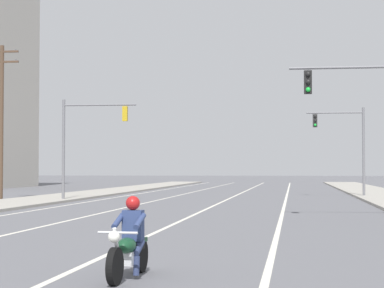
# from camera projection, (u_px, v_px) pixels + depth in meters

# --- Properties ---
(lane_stripe_center) EXTENTS (0.16, 100.00, 0.01)m
(lane_stripe_center) POSITION_uv_depth(u_px,v_px,m) (235.00, 196.00, 51.17)
(lane_stripe_center) COLOR beige
(lane_stripe_center) RESTS_ON ground
(lane_stripe_left) EXTENTS (0.16, 100.00, 0.01)m
(lane_stripe_left) POSITION_uv_depth(u_px,v_px,m) (178.00, 196.00, 51.77)
(lane_stripe_left) COLOR beige
(lane_stripe_left) RESTS_ON ground
(lane_stripe_right) EXTENTS (0.16, 100.00, 0.01)m
(lane_stripe_right) POSITION_uv_depth(u_px,v_px,m) (287.00, 196.00, 50.65)
(lane_stripe_right) COLOR beige
(lane_stripe_right) RESTS_ON ground
(lane_stripe_far_left) EXTENTS (0.16, 100.00, 0.01)m
(lane_stripe_far_left) POSITION_uv_depth(u_px,v_px,m) (129.00, 195.00, 52.29)
(lane_stripe_far_left) COLOR beige
(lane_stripe_far_left) RESTS_ON ground
(sidewalk_kerb_left) EXTENTS (4.40, 110.00, 0.14)m
(sidewalk_kerb_left) POSITION_uv_depth(u_px,v_px,m) (66.00, 197.00, 47.80)
(sidewalk_kerb_left) COLOR #9E998E
(sidewalk_kerb_left) RESTS_ON ground
(motorcycle_with_rider) EXTENTS (0.70, 2.19, 1.46)m
(motorcycle_with_rider) POSITION_uv_depth(u_px,v_px,m) (129.00, 245.00, 12.61)
(motorcycle_with_rider) COLOR black
(motorcycle_with_rider) RESTS_ON ground
(traffic_signal_near_right) EXTENTS (4.90, 0.42, 6.20)m
(traffic_signal_near_right) POSITION_uv_depth(u_px,v_px,m) (380.00, 113.00, 26.94)
(traffic_signal_near_right) COLOR slate
(traffic_signal_near_right) RESTS_ON ground
(traffic_signal_near_left) EXTENTS (4.58, 0.47, 6.20)m
(traffic_signal_near_left) POSITION_uv_depth(u_px,v_px,m) (84.00, 134.00, 43.10)
(traffic_signal_near_left) COLOR slate
(traffic_signal_near_left) RESTS_ON ground
(traffic_signal_mid_right) EXTENTS (3.97, 0.50, 6.20)m
(traffic_signal_mid_right) POSITION_uv_depth(u_px,v_px,m) (347.00, 139.00, 48.81)
(traffic_signal_mid_right) COLOR slate
(traffic_signal_mid_right) RESTS_ON ground
(utility_pole_left_near) EXTENTS (2.21, 0.26, 9.81)m
(utility_pole_left_near) POSITION_uv_depth(u_px,v_px,m) (1.00, 116.00, 44.82)
(utility_pole_left_near) COLOR #4C3828
(utility_pole_left_near) RESTS_ON ground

